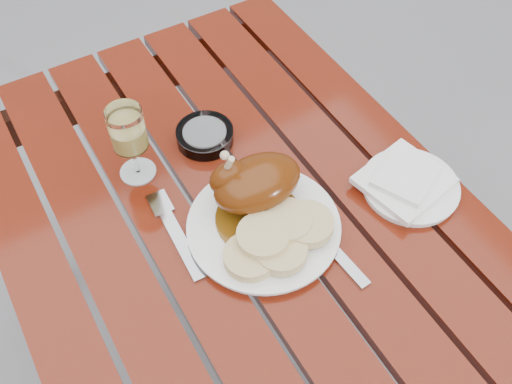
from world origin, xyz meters
TOP-DOWN VIEW (x-y plane):
  - ground at (0.00, 0.00)m, footprint 60.00×60.00m
  - table at (0.00, 0.00)m, footprint 0.80×1.20m
  - dinner_plate at (0.02, -0.01)m, footprint 0.28×0.28m
  - roast_duck at (0.04, 0.04)m, footprint 0.18×0.17m
  - bread_dumplings at (0.02, -0.06)m, footprint 0.21×0.13m
  - wine_glass at (-0.11, 0.22)m, footprint 0.09×0.09m
  - side_plate at (0.31, -0.07)m, footprint 0.24×0.24m
  - napkin at (0.30, -0.06)m, footprint 0.17×0.16m
  - ashtray at (0.03, 0.23)m, footprint 0.14×0.14m
  - fork at (-0.11, 0.05)m, footprint 0.03×0.19m
  - knife at (0.10, -0.09)m, footprint 0.04×0.21m

SIDE VIEW (x-z plane):
  - ground at x=0.00m, z-range 0.00..0.00m
  - table at x=0.00m, z-range 0.00..0.75m
  - knife at x=0.10m, z-range 0.75..0.76m
  - fork at x=-0.11m, z-range 0.75..0.76m
  - side_plate at x=0.31m, z-range 0.75..0.76m
  - dinner_plate at x=0.02m, z-range 0.75..0.77m
  - ashtray at x=0.03m, z-range 0.75..0.78m
  - napkin at x=0.30m, z-range 0.76..0.78m
  - bread_dumplings at x=0.02m, z-range 0.77..0.80m
  - roast_duck at x=0.04m, z-range 0.75..0.87m
  - wine_glass at x=-0.11m, z-range 0.75..0.91m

